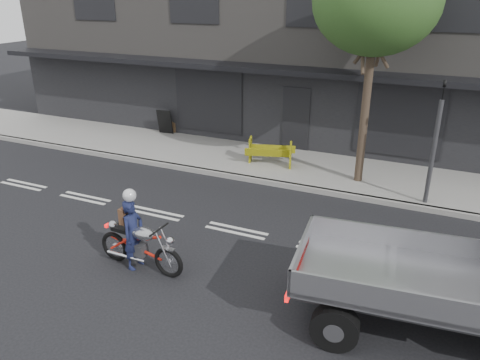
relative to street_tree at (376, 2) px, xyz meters
name	(u,v)px	position (x,y,z in m)	size (l,w,h in m)	color
ground	(236,231)	(-2.20, -4.20, -5.28)	(80.00, 80.00, 0.00)	black
sidewalk	(294,167)	(-2.20, 0.50, -5.20)	(32.00, 3.20, 0.15)	gray
kerb	(278,184)	(-2.20, -1.10, -5.20)	(32.00, 0.20, 0.15)	gray
building_main	(346,29)	(-2.20, 7.10, -1.28)	(26.00, 10.00, 8.00)	slate
street_tree	(376,2)	(0.00, 0.00, 0.00)	(3.40, 3.40, 6.74)	#382B21
traffic_light_pole	(433,151)	(2.00, -0.85, -3.63)	(0.12, 0.12, 3.50)	#2D2D30
motorcycle	(140,245)	(-3.40, -6.54, -4.71)	(2.14, 0.62, 1.10)	black
rider	(133,234)	(-3.55, -6.54, -4.49)	(0.57, 0.38, 1.57)	#161C3F
construction_barrier	(268,154)	(-2.98, 0.03, -4.70)	(1.52, 0.61, 0.85)	#FAF40D
sandwich_board	(165,122)	(-8.06, 1.80, -4.64)	(0.62, 0.41, 0.98)	black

